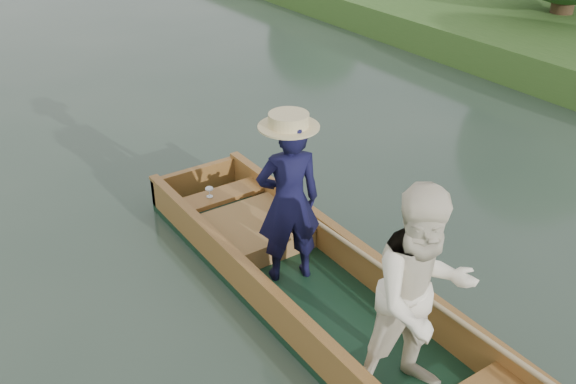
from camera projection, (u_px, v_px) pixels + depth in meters
ground at (326, 312)px, 5.71m from camera, size 120.00×120.00×0.00m
punt at (345, 273)px, 5.21m from camera, size 1.12×5.00×1.80m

